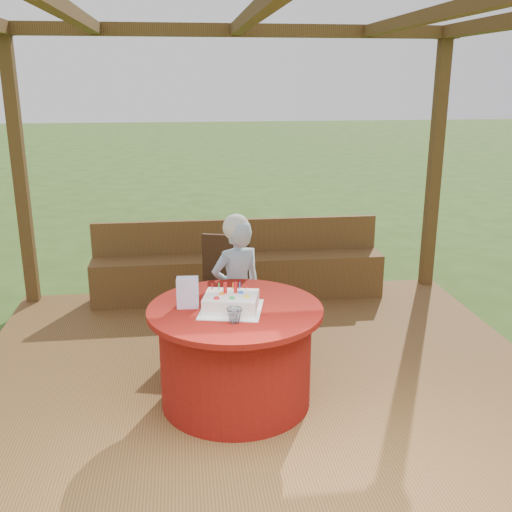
# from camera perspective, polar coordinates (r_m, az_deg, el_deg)

# --- Properties ---
(ground) EXTENTS (60.00, 60.00, 0.00)m
(ground) POSITION_cam_1_polar(r_m,az_deg,el_deg) (4.85, 0.38, -12.24)
(ground) COLOR #31531B
(ground) RESTS_ON ground
(deck) EXTENTS (4.50, 4.00, 0.12)m
(deck) POSITION_cam_1_polar(r_m,az_deg,el_deg) (4.82, 0.38, -11.62)
(deck) COLOR brown
(deck) RESTS_ON ground
(pergola) EXTENTS (4.50, 4.00, 2.72)m
(pergola) POSITION_cam_1_polar(r_m,az_deg,el_deg) (4.25, 0.44, 17.49)
(pergola) COLOR brown
(pergola) RESTS_ON deck
(bench) EXTENTS (3.00, 0.42, 0.80)m
(bench) POSITION_cam_1_polar(r_m,az_deg,el_deg) (6.27, -1.68, -1.58)
(bench) COLOR brown
(bench) RESTS_ON deck
(table) EXTENTS (1.21, 1.21, 0.72)m
(table) POSITION_cam_1_polar(r_m,az_deg,el_deg) (4.25, -1.95, -9.33)
(table) COLOR maroon
(table) RESTS_ON deck
(chair) EXTENTS (0.54, 0.54, 0.89)m
(chair) POSITION_cam_1_polar(r_m,az_deg,el_deg) (5.32, -3.08, -2.39)
(chair) COLOR #392212
(chair) RESTS_ON deck
(elderly_woman) EXTENTS (0.50, 0.41, 1.21)m
(elderly_woman) POSITION_cam_1_polar(r_m,az_deg,el_deg) (4.79, -1.85, -2.97)
(elderly_woman) COLOR #8EBBD3
(elderly_woman) RESTS_ON deck
(birthday_cake) EXTENTS (0.49, 0.49, 0.18)m
(birthday_cake) POSITION_cam_1_polar(r_m,az_deg,el_deg) (4.05, -2.39, -4.42)
(birthday_cake) COLOR white
(birthday_cake) RESTS_ON table
(gift_bag) EXTENTS (0.15, 0.10, 0.21)m
(gift_bag) POSITION_cam_1_polar(r_m,az_deg,el_deg) (4.11, -6.53, -3.47)
(gift_bag) COLOR #EF9BCC
(gift_bag) RESTS_ON table
(drinking_glass) EXTENTS (0.13, 0.13, 0.09)m
(drinking_glass) POSITION_cam_1_polar(r_m,az_deg,el_deg) (3.85, -2.06, -5.69)
(drinking_glass) COLOR white
(drinking_glass) RESTS_ON table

